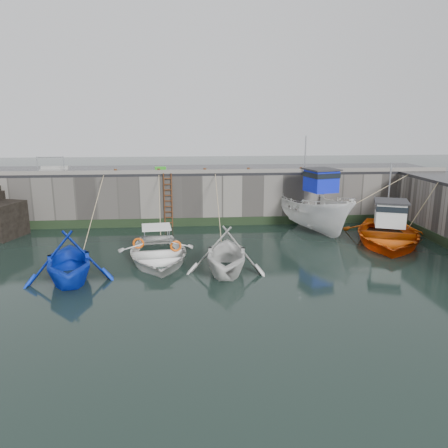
{
  "coord_description": "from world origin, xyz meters",
  "views": [
    {
      "loc": [
        -0.82,
        -15.56,
        6.28
      ],
      "look_at": [
        0.93,
        5.38,
        1.2
      ],
      "focal_mm": 35.0,
      "sensor_mm": 36.0,
      "label": 1
    }
  ],
  "objects": [
    {
      "name": "ground",
      "position": [
        0.0,
        0.0,
        0.0
      ],
      "size": [
        120.0,
        120.0,
        0.0
      ],
      "primitive_type": "plane",
      "color": "black",
      "rests_on": "ground"
    },
    {
      "name": "fish_crate",
      "position": [
        -2.47,
        11.25,
        3.3
      ],
      "size": [
        0.71,
        0.46,
        0.28
      ],
      "primitive_type": "cube",
      "rotation": [
        0.0,
        0.0,
        0.15
      ],
      "color": "green",
      "rests_on": "road_back"
    },
    {
      "name": "bollard_a",
      "position": [
        -5.0,
        10.25,
        3.3
      ],
      "size": [
        0.18,
        0.18,
        0.28
      ],
      "primitive_type": "cylinder",
      "color": "#3F1E0F",
      "rests_on": "road_back"
    },
    {
      "name": "boat_near_white",
      "position": [
        -5.6,
        1.37,
        0.0
      ],
      "size": [
        4.64,
        5.08,
        2.28
      ],
      "primitive_type": "imported",
      "rotation": [
        0.0,
        0.0,
        0.23
      ],
      "color": "#0D31CA",
      "rests_on": "ground"
    },
    {
      "name": "bollard_c",
      "position": [
        0.2,
        10.25,
        3.3
      ],
      "size": [
        0.18,
        0.18,
        0.28
      ],
      "primitive_type": "cylinder",
      "color": "#3F1E0F",
      "rests_on": "road_back"
    },
    {
      "name": "boat_far_white",
      "position": [
        6.43,
        8.6,
        1.12
      ],
      "size": [
        4.36,
        7.34,
        5.66
      ],
      "rotation": [
        0.0,
        0.0,
        0.27
      ],
      "color": "white",
      "rests_on": "ground"
    },
    {
      "name": "boat_far_orange",
      "position": [
        9.49,
        5.59,
        0.44
      ],
      "size": [
        6.86,
        7.97,
        4.39
      ],
      "rotation": [
        0.0,
        0.0,
        -0.37
      ],
      "color": "#EA560C",
      "rests_on": "ground"
    },
    {
      "name": "boat_near_blue",
      "position": [
        -2.25,
        3.62,
        0.0
      ],
      "size": [
        4.51,
        5.91,
        1.14
      ],
      "primitive_type": "imported",
      "rotation": [
        0.0,
        0.0,
        0.11
      ],
      "color": "white",
      "rests_on": "ground"
    },
    {
      "name": "ladder",
      "position": [
        -2.0,
        9.91,
        1.59
      ],
      "size": [
        0.51,
        0.08,
        3.2
      ],
      "color": "#3F1E0F",
      "rests_on": "ground"
    },
    {
      "name": "boat_near_white_rope",
      "position": [
        -5.6,
        6.93,
        0.0
      ],
      "size": [
        0.04,
        6.66,
        3.1
      ],
      "primitive_type": null,
      "color": "tan",
      "rests_on": "ground"
    },
    {
      "name": "road_back",
      "position": [
        0.0,
        12.5,
        3.08
      ],
      "size": [
        30.0,
        5.0,
        0.16
      ],
      "primitive_type": "cube",
      "color": "black",
      "rests_on": "quay_back"
    },
    {
      "name": "kerb_back",
      "position": [
        0.0,
        10.15,
        3.26
      ],
      "size": [
        30.0,
        0.3,
        0.2
      ],
      "primitive_type": "cube",
      "color": "slate",
      "rests_on": "road_back"
    },
    {
      "name": "boat_near_blue_rope",
      "position": [
        -2.25,
        8.06,
        0.0
      ],
      "size": [
        0.04,
        4.67,
        3.1
      ],
      "primitive_type": null,
      "color": "tan",
      "rests_on": "ground"
    },
    {
      "name": "bollard_d",
      "position": [
        2.8,
        10.25,
        3.3
      ],
      "size": [
        0.18,
        0.18,
        0.28
      ],
      "primitive_type": "cylinder",
      "color": "#3F1E0F",
      "rests_on": "road_back"
    },
    {
      "name": "bollard_b",
      "position": [
        -2.5,
        10.25,
        3.3
      ],
      "size": [
        0.18,
        0.18,
        0.28
      ],
      "primitive_type": "cylinder",
      "color": "#3F1E0F",
      "rests_on": "road_back"
    },
    {
      "name": "quay_back",
      "position": [
        0.0,
        12.5,
        1.5
      ],
      "size": [
        30.0,
        5.0,
        3.0
      ],
      "primitive_type": "cube",
      "color": "slate",
      "rests_on": "ground"
    },
    {
      "name": "railing",
      "position": [
        -8.75,
        11.25,
        3.36
      ],
      "size": [
        1.6,
        1.05,
        1.0
      ],
      "color": "#A5A8AD",
      "rests_on": "road_back"
    },
    {
      "name": "boat_near_blacktrim_rope",
      "position": [
        0.72,
        7.17,
        0.0
      ],
      "size": [
        0.04,
        6.23,
        3.1
      ],
      "primitive_type": null,
      "color": "tan",
      "rests_on": "ground"
    },
    {
      "name": "algae_back",
      "position": [
        0.0,
        9.96,
        0.25
      ],
      "size": [
        30.0,
        0.08,
        0.5
      ],
      "primitive_type": "cube",
      "color": "black",
      "rests_on": "ground"
    },
    {
      "name": "boat_near_blacktrim",
      "position": [
        0.72,
        1.84,
        0.0
      ],
      "size": [
        4.06,
        4.57,
        2.21
      ],
      "primitive_type": "imported",
      "rotation": [
        0.0,
        0.0,
        -0.11
      ],
      "color": "silver",
      "rests_on": "ground"
    },
    {
      "name": "bollard_e",
      "position": [
        6.0,
        10.25,
        3.3
      ],
      "size": [
        0.18,
        0.18,
        0.28
      ],
      "primitive_type": "cylinder",
      "color": "#3F1E0F",
      "rests_on": "road_back"
    }
  ]
}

